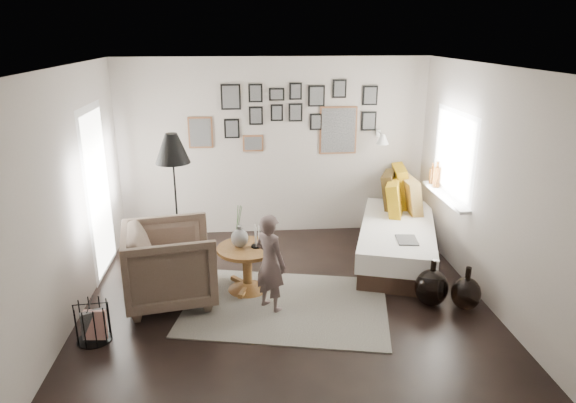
{
  "coord_description": "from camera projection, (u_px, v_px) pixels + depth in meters",
  "views": [
    {
      "loc": [
        -0.42,
        -4.98,
        2.93
      ],
      "look_at": [
        0.05,
        0.5,
        1.1
      ],
      "focal_mm": 32.0,
      "sensor_mm": 36.0,
      "label": 1
    }
  ],
  "objects": [
    {
      "name": "ground",
      "position": [
        287.0,
        310.0,
        5.67
      ],
      "size": [
        4.8,
        4.8,
        0.0
      ],
      "primitive_type": "plane",
      "color": "black",
      "rests_on": "ground"
    },
    {
      "name": "wall_back",
      "position": [
        274.0,
        148.0,
        7.53
      ],
      "size": [
        4.5,
        0.0,
        4.5
      ],
      "primitive_type": "plane",
      "rotation": [
        1.57,
        0.0,
        0.0
      ],
      "color": "#A69C91",
      "rests_on": "ground"
    },
    {
      "name": "wall_front",
      "position": [
        322.0,
        325.0,
        2.99
      ],
      "size": [
        4.5,
        0.0,
        4.5
      ],
      "primitive_type": "plane",
      "rotation": [
        -1.57,
        0.0,
        0.0
      ],
      "color": "#A69C91",
      "rests_on": "ground"
    },
    {
      "name": "wall_left",
      "position": [
        61.0,
        204.0,
        5.08
      ],
      "size": [
        0.0,
        4.8,
        4.8
      ],
      "primitive_type": "plane",
      "rotation": [
        1.57,
        0.0,
        1.57
      ],
      "color": "#A69C91",
      "rests_on": "ground"
    },
    {
      "name": "wall_right",
      "position": [
        498.0,
        193.0,
        5.44
      ],
      "size": [
        0.0,
        4.8,
        4.8
      ],
      "primitive_type": "plane",
      "rotation": [
        1.57,
        0.0,
        -1.57
      ],
      "color": "#A69C91",
      "rests_on": "ground"
    },
    {
      "name": "ceiling",
      "position": [
        287.0,
        68.0,
        4.85
      ],
      "size": [
        4.8,
        4.8,
        0.0
      ],
      "primitive_type": "plane",
      "rotation": [
        3.14,
        0.0,
        0.0
      ],
      "color": "white",
      "rests_on": "wall_back"
    },
    {
      "name": "door_left",
      "position": [
        98.0,
        192.0,
        6.29
      ],
      "size": [
        0.0,
        2.14,
        2.14
      ],
      "color": "white",
      "rests_on": "wall_left"
    },
    {
      "name": "window_right",
      "position": [
        442.0,
        189.0,
        6.82
      ],
      "size": [
        0.15,
        1.32,
        1.3
      ],
      "color": "white",
      "rests_on": "wall_right"
    },
    {
      "name": "gallery_wall",
      "position": [
        293.0,
        118.0,
        7.4
      ],
      "size": [
        2.74,
        0.03,
        1.08
      ],
      "color": "brown",
      "rests_on": "wall_back"
    },
    {
      "name": "wall_sconce",
      "position": [
        382.0,
        139.0,
        7.35
      ],
      "size": [
        0.18,
        0.36,
        0.16
      ],
      "color": "white",
      "rests_on": "wall_back"
    },
    {
      "name": "rug",
      "position": [
        286.0,
        305.0,
        5.76
      ],
      "size": [
        2.51,
        1.99,
        0.01
      ],
      "primitive_type": "cube",
      "rotation": [
        0.0,
        0.0,
        -0.21
      ],
      "color": "#BCB6A5",
      "rests_on": "ground"
    },
    {
      "name": "pedestal_table",
      "position": [
        248.0,
        270.0,
        6.04
      ],
      "size": [
        0.7,
        0.7,
        0.55
      ],
      "rotation": [
        0.0,
        0.0,
        -0.07
      ],
      "color": "brown",
      "rests_on": "ground"
    },
    {
      "name": "vase",
      "position": [
        240.0,
        235.0,
        5.91
      ],
      "size": [
        0.2,
        0.2,
        0.5
      ],
      "color": "black",
      "rests_on": "pedestal_table"
    },
    {
      "name": "candles",
      "position": [
        256.0,
        237.0,
        5.91
      ],
      "size": [
        0.12,
        0.12,
        0.26
      ],
      "color": "black",
      "rests_on": "pedestal_table"
    },
    {
      "name": "daybed",
      "position": [
        395.0,
        233.0,
        6.95
      ],
      "size": [
        1.53,
        2.34,
        1.07
      ],
      "rotation": [
        0.0,
        0.0,
        -0.3
      ],
      "color": "black",
      "rests_on": "ground"
    },
    {
      "name": "magazine_on_daybed",
      "position": [
        407.0,
        240.0,
        6.28
      ],
      "size": [
        0.28,
        0.36,
        0.02
      ],
      "primitive_type": "cube",
      "rotation": [
        0.0,
        0.0,
        -0.13
      ],
      "color": "black",
      "rests_on": "daybed"
    },
    {
      "name": "armchair",
      "position": [
        170.0,
        264.0,
        5.75
      ],
      "size": [
        1.15,
        1.13,
        0.9
      ],
      "primitive_type": "imported",
      "rotation": [
        0.0,
        0.0,
        1.75
      ],
      "color": "brown",
      "rests_on": "ground"
    },
    {
      "name": "armchair_cushion",
      "position": [
        173.0,
        259.0,
        5.79
      ],
      "size": [
        0.46,
        0.48,
        0.18
      ],
      "primitive_type": "cube",
      "rotation": [
        -0.21,
        0.0,
        0.15
      ],
      "color": "beige",
      "rests_on": "armchair"
    },
    {
      "name": "floor_lamp",
      "position": [
        172.0,
        154.0,
        6.1
      ],
      "size": [
        0.42,
        0.42,
        1.79
      ],
      "rotation": [
        0.0,
        0.0,
        -0.43
      ],
      "color": "black",
      "rests_on": "ground"
    },
    {
      "name": "magazine_basket",
      "position": [
        93.0,
        322.0,
        5.06
      ],
      "size": [
        0.35,
        0.35,
        0.41
      ],
      "rotation": [
        0.0,
        0.0,
        0.09
      ],
      "color": "black",
      "rests_on": "ground"
    },
    {
      "name": "demijohn_large",
      "position": [
        431.0,
        287.0,
        5.72
      ],
      "size": [
        0.37,
        0.37,
        0.55
      ],
      "color": "black",
      "rests_on": "ground"
    },
    {
      "name": "demijohn_small",
      "position": [
        466.0,
        293.0,
        5.65
      ],
      "size": [
        0.32,
        0.32,
        0.5
      ],
      "color": "black",
      "rests_on": "ground"
    },
    {
      "name": "child",
      "position": [
        270.0,
        263.0,
        5.54
      ],
      "size": [
        0.47,
        0.48,
        1.11
      ],
      "primitive_type": "imported",
      "rotation": [
        0.0,
        0.0,
        2.32
      ],
      "color": "brown",
      "rests_on": "ground"
    }
  ]
}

